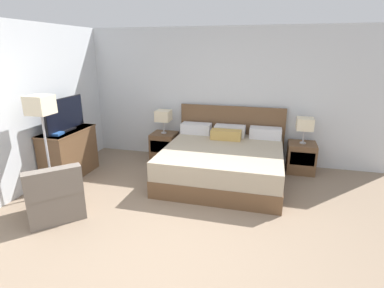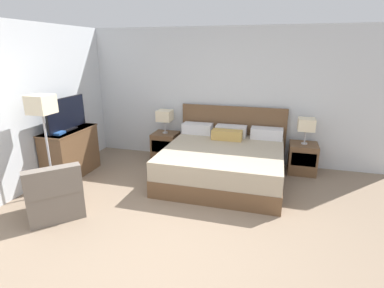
% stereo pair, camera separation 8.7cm
% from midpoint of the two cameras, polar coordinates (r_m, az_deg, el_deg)
% --- Properties ---
extents(ground_plane, '(9.80, 9.80, 0.00)m').
position_cam_midpoint_polar(ground_plane, '(3.50, -6.67, -20.92)').
color(ground_plane, '#84705B').
extents(wall_back, '(6.44, 0.06, 2.59)m').
position_cam_midpoint_polar(wall_back, '(5.99, 4.52, 9.10)').
color(wall_back, silver).
rests_on(wall_back, ground).
extents(wall_left, '(0.06, 5.07, 2.59)m').
position_cam_midpoint_polar(wall_left, '(5.43, -28.78, 6.12)').
color(wall_left, silver).
rests_on(wall_left, ground).
extents(bed, '(2.05, 1.98, 1.12)m').
position_cam_midpoint_polar(bed, '(5.22, 5.51, -3.25)').
color(bed, brown).
rests_on(bed, ground).
extents(nightstand_left, '(0.49, 0.48, 0.55)m').
position_cam_midpoint_polar(nightstand_left, '(6.18, -5.71, -0.38)').
color(nightstand_left, brown).
rests_on(nightstand_left, ground).
extents(nightstand_right, '(0.49, 0.48, 0.55)m').
position_cam_midpoint_polar(nightstand_right, '(5.84, 19.65, -2.43)').
color(nightstand_right, brown).
rests_on(nightstand_right, ground).
extents(table_lamp_left, '(0.28, 0.28, 0.47)m').
position_cam_midpoint_polar(table_lamp_left, '(6.02, -5.89, 5.34)').
color(table_lamp_left, '#B7B7BC').
rests_on(table_lamp_left, nightstand_left).
extents(table_lamp_right, '(0.28, 0.28, 0.47)m').
position_cam_midpoint_polar(table_lamp_right, '(5.67, 20.30, 3.56)').
color(table_lamp_right, '#B7B7BC').
rests_on(table_lamp_right, nightstand_right).
extents(dresser, '(0.49, 1.05, 0.84)m').
position_cam_midpoint_polar(dresser, '(5.72, -22.75, -1.53)').
color(dresser, brown).
rests_on(dresser, ground).
extents(tv, '(0.18, 0.95, 0.56)m').
position_cam_midpoint_polar(tv, '(5.56, -23.48, 5.12)').
color(tv, black).
rests_on(tv, dresser).
extents(book_red_cover, '(0.27, 0.22, 0.04)m').
position_cam_midpoint_polar(book_red_cover, '(5.39, -25.17, 1.80)').
color(book_red_cover, '#234C8E').
rests_on(book_red_cover, dresser).
extents(armchair_by_window, '(0.97, 0.97, 0.76)m').
position_cam_midpoint_polar(armchair_by_window, '(4.50, -25.28, -9.04)').
color(armchair_by_window, '#70665B').
rests_on(armchair_by_window, ground).
extents(floor_lamp, '(0.32, 0.32, 1.55)m').
position_cam_midpoint_polar(floor_lamp, '(4.86, -27.26, 5.25)').
color(floor_lamp, '#B7B7BC').
rests_on(floor_lamp, ground).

